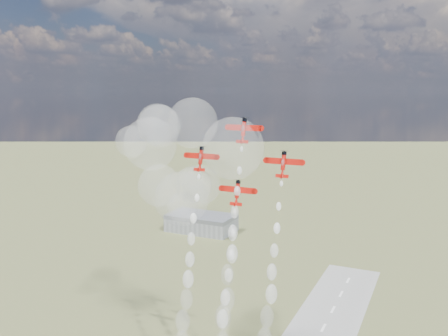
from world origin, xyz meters
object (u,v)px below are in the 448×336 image
plane_lead (244,130)px  plane_slot (237,192)px  hangar (201,223)px  plane_left (201,158)px  plane_right (283,164)px

plane_lead → plane_slot: plane_lead is taller
hangar → plane_left: 204.38m
plane_lead → plane_slot: bearing=-90.0°
hangar → plane_left: (88.31, -167.62, 76.67)m
hangar → plane_right: size_ratio=4.15×
plane_slot → plane_left: bearing=170.3°
plane_left → plane_slot: bearing=-9.7°
hangar → plane_right: 218.80m
plane_lead → plane_left: size_ratio=1.00×
plane_right → hangar: bearing=125.1°
hangar → plane_lead: plane_lead is taller
plane_left → plane_right: 29.59m
hangar → plane_left: bearing=-62.2°
plane_right → plane_slot: plane_right is taller
plane_left → plane_slot: size_ratio=1.00×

